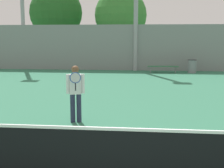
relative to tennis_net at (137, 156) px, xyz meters
name	(u,v)px	position (x,y,z in m)	size (l,w,h in m)	color
tennis_net	(137,156)	(0.00, 0.00, 0.00)	(10.25, 0.09, 0.98)	black
tennis_player	(76,91)	(-1.86, 3.69, 0.44)	(0.52, 0.45, 1.66)	#282D47
bench_courtside_near	(163,67)	(1.37, 16.61, -0.08)	(2.12, 0.40, 0.46)	#28663D
trash_bin	(192,66)	(3.35, 16.76, -0.04)	(0.60, 0.60, 0.91)	gray
back_fence	(143,48)	(0.00, 17.95, 1.17)	(35.82, 0.06, 3.33)	gray
tree_green_tall	(56,13)	(-8.12, 23.81, 4.14)	(4.85, 4.85, 7.08)	brown
tree_dark_dense	(121,15)	(-2.05, 22.94, 3.82)	(4.58, 4.58, 6.62)	brown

